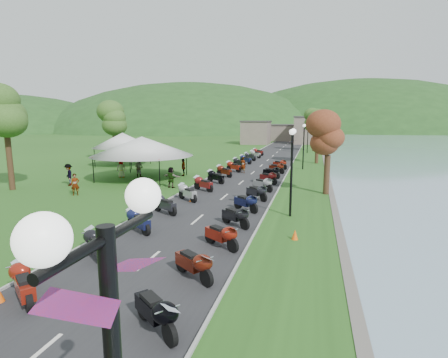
# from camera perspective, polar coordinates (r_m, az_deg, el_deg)

# --- Properties ---
(road) EXTENTS (7.00, 120.00, 0.02)m
(road) POSITION_cam_1_polar(r_m,az_deg,el_deg) (42.80, 6.11, 2.18)
(road) COLOR #2A2A2C
(road) RESTS_ON ground
(hills_backdrop) EXTENTS (360.00, 120.00, 76.00)m
(hills_backdrop) POSITION_cam_1_polar(r_m,az_deg,el_deg) (202.15, 12.95, 7.88)
(hills_backdrop) COLOR #285621
(hills_backdrop) RESTS_ON ground
(far_building) EXTENTS (18.00, 16.00, 5.00)m
(far_building) POSITION_cam_1_polar(r_m,az_deg,el_deg) (87.42, 9.27, 7.57)
(far_building) COLOR #78685D
(far_building) RESTS_ON ground
(moto_row_left) EXTENTS (2.60, 55.10, 1.10)m
(moto_row_left) POSITION_cam_1_polar(r_m,az_deg,el_deg) (29.18, -2.43, -0.22)
(moto_row_left) COLOR #331411
(moto_row_left) RESTS_ON ground
(moto_row_right) EXTENTS (2.60, 34.28, 1.10)m
(moto_row_right) POSITION_cam_1_polar(r_m,az_deg,el_deg) (24.54, 5.19, -2.15)
(moto_row_right) COLOR #331411
(moto_row_right) RESTS_ON ground
(vendor_tent_main) EXTENTS (6.35, 6.35, 4.00)m
(vendor_tent_main) POSITION_cam_1_polar(r_m,az_deg,el_deg) (33.83, -13.14, 3.39)
(vendor_tent_main) COLOR silver
(vendor_tent_main) RESTS_ON ground
(vendor_tent_side) EXTENTS (4.76, 4.76, 4.00)m
(vendor_tent_side) POSITION_cam_1_polar(r_m,az_deg,el_deg) (44.26, -16.14, 4.69)
(vendor_tent_side) COLOR silver
(vendor_tent_side) RESTS_ON ground
(tree_park_left) EXTENTS (3.52, 3.52, 9.78)m
(tree_park_left) POSITION_cam_1_polar(r_m,az_deg,el_deg) (32.36, -31.99, 7.04)
(tree_park_left) COLOR #436F27
(tree_park_left) RESTS_ON ground
(tree_lakeside) EXTENTS (2.42, 2.42, 6.72)m
(tree_lakeside) POSITION_cam_1_polar(r_m,az_deg,el_deg) (27.02, 16.62, 4.60)
(tree_lakeside) COLOR #436F27
(tree_lakeside) RESTS_ON ground
(pedestrian_a) EXTENTS (0.74, 0.70, 1.63)m
(pedestrian_a) POSITION_cam_1_polar(r_m,az_deg,el_deg) (28.24, -23.02, -2.46)
(pedestrian_a) COLOR slate
(pedestrian_a) RESTS_ON ground
(pedestrian_b) EXTENTS (0.98, 0.65, 1.86)m
(pedestrian_b) POSITION_cam_1_polar(r_m,az_deg,el_deg) (35.28, -13.66, 0.34)
(pedestrian_b) COLOR slate
(pedestrian_b) RESTS_ON ground
(pedestrian_c) EXTENTS (1.24, 1.18, 1.87)m
(pedestrian_c) POSITION_cam_1_polar(r_m,az_deg,el_deg) (32.56, -23.93, -0.99)
(pedestrian_c) COLOR slate
(pedestrian_c) RESTS_ON ground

